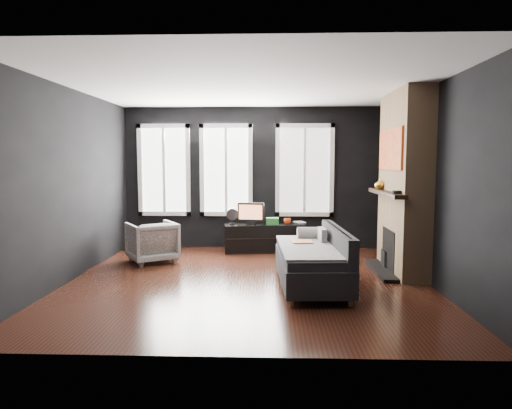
{
  "coord_description": "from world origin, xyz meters",
  "views": [
    {
      "loc": [
        0.33,
        -6.27,
        1.69
      ],
      "look_at": [
        0.1,
        0.3,
        1.05
      ],
      "focal_mm": 32.0,
      "sensor_mm": 36.0,
      "label": 1
    }
  ],
  "objects_px": {
    "sofa": "(311,258)",
    "media_console": "(265,238)",
    "book": "(295,216)",
    "monitor": "(251,212)",
    "mug": "(287,220)",
    "mantel_vase": "(380,184)",
    "armchair": "(152,240)"
  },
  "relations": [
    {
      "from": "sofa",
      "to": "media_console",
      "type": "distance_m",
      "value": 2.47
    },
    {
      "from": "media_console",
      "to": "book",
      "type": "relative_size",
      "value": 6.01
    },
    {
      "from": "monitor",
      "to": "sofa",
      "type": "bearing_deg",
      "value": -60.33
    },
    {
      "from": "monitor",
      "to": "mug",
      "type": "height_order",
      "value": "monitor"
    },
    {
      "from": "sofa",
      "to": "monitor",
      "type": "xyz_separation_m",
      "value": [
        -0.92,
        2.36,
        0.34
      ]
    },
    {
      "from": "sofa",
      "to": "book",
      "type": "height_order",
      "value": "sofa"
    },
    {
      "from": "mug",
      "to": "book",
      "type": "xyz_separation_m",
      "value": [
        0.15,
        0.16,
        0.06
      ]
    },
    {
      "from": "mug",
      "to": "sofa",
      "type": "bearing_deg",
      "value": -84.18
    },
    {
      "from": "media_console",
      "to": "monitor",
      "type": "xyz_separation_m",
      "value": [
        -0.26,
        -0.02,
        0.48
      ]
    },
    {
      "from": "book",
      "to": "mantel_vase",
      "type": "height_order",
      "value": "mantel_vase"
    },
    {
      "from": "monitor",
      "to": "mug",
      "type": "distance_m",
      "value": 0.69
    },
    {
      "from": "sofa",
      "to": "mantel_vase",
      "type": "xyz_separation_m",
      "value": [
        1.19,
        1.33,
        0.92
      ]
    },
    {
      "from": "armchair",
      "to": "mug",
      "type": "xyz_separation_m",
      "value": [
        2.27,
        0.96,
        0.21
      ]
    },
    {
      "from": "armchair",
      "to": "media_console",
      "type": "relative_size",
      "value": 0.5
    },
    {
      "from": "mantel_vase",
      "to": "armchair",
      "type": "bearing_deg",
      "value": 178.59
    },
    {
      "from": "sofa",
      "to": "book",
      "type": "relative_size",
      "value": 7.45
    },
    {
      "from": "sofa",
      "to": "media_console",
      "type": "xyz_separation_m",
      "value": [
        -0.66,
        2.38,
        -0.14
      ]
    },
    {
      "from": "armchair",
      "to": "media_console",
      "type": "distance_m",
      "value": 2.09
    },
    {
      "from": "media_console",
      "to": "mug",
      "type": "bearing_deg",
      "value": -7.55
    },
    {
      "from": "sofa",
      "to": "media_console",
      "type": "relative_size",
      "value": 1.24
    },
    {
      "from": "mug",
      "to": "media_console",
      "type": "bearing_deg",
      "value": -179.68
    },
    {
      "from": "armchair",
      "to": "mug",
      "type": "bearing_deg",
      "value": 170.77
    },
    {
      "from": "monitor",
      "to": "mug",
      "type": "relative_size",
      "value": 3.67
    },
    {
      "from": "sofa",
      "to": "mantel_vase",
      "type": "bearing_deg",
      "value": 44.87
    },
    {
      "from": "armchair",
      "to": "mantel_vase",
      "type": "bearing_deg",
      "value": 146.46
    },
    {
      "from": "media_console",
      "to": "mantel_vase",
      "type": "distance_m",
      "value": 2.38
    },
    {
      "from": "sofa",
      "to": "armchair",
      "type": "bearing_deg",
      "value": 147.38
    },
    {
      "from": "book",
      "to": "sofa",
      "type": "bearing_deg",
      "value": -87.93
    },
    {
      "from": "mug",
      "to": "mantel_vase",
      "type": "height_order",
      "value": "mantel_vase"
    },
    {
      "from": "sofa",
      "to": "monitor",
      "type": "relative_size",
      "value": 3.68
    },
    {
      "from": "mug",
      "to": "book",
      "type": "height_order",
      "value": "book"
    },
    {
      "from": "monitor",
      "to": "mantel_vase",
      "type": "xyz_separation_m",
      "value": [
        2.11,
        -1.03,
        0.58
      ]
    }
  ]
}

